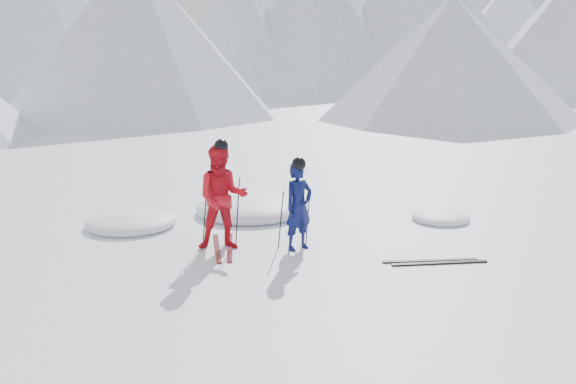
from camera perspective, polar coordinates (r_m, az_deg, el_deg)
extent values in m
plane|color=white|center=(11.37, 8.50, -5.53)|extent=(160.00, 160.00, 0.00)
cone|color=#B2BCD1|center=(51.09, -23.01, 16.01)|extent=(23.96, 23.96, 14.35)
cone|color=#B2BCD1|center=(61.27, -15.21, 14.76)|extent=(17.69, 17.69, 11.93)
cone|color=#B2BCD1|center=(54.20, -4.78, 14.87)|extent=(19.63, 19.63, 10.85)
cone|color=#B2BCD1|center=(58.52, 2.04, 16.38)|extent=(23.31, 23.31, 14.15)
cone|color=#B2BCD1|center=(60.63, 11.70, 16.35)|extent=(28.94, 28.94, 14.88)
cone|color=silver|center=(66.06, 19.88, 13.78)|extent=(24.45, 24.45, 10.76)
cone|color=#B2BCD1|center=(34.04, 14.85, 11.99)|extent=(14.00, 14.00, 6.50)
cone|color=#B2BCD1|center=(35.96, -14.00, 14.06)|extent=(16.00, 16.00, 9.00)
imported|color=#0B1145|center=(11.17, 1.00, -1.38)|extent=(0.70, 0.60, 1.63)
imported|color=red|center=(11.23, -6.16, -0.53)|extent=(1.03, 0.85, 1.95)
cylinder|color=black|center=(11.31, -0.67, -2.62)|extent=(0.11, 0.08, 1.08)
cylinder|color=black|center=(11.53, 1.88, -2.31)|extent=(0.11, 0.07, 1.08)
cylinder|color=black|center=(11.51, -7.77, -1.90)|extent=(0.13, 0.10, 1.30)
cylinder|color=black|center=(11.49, -4.74, -1.85)|extent=(0.13, 0.09, 1.30)
cube|color=black|center=(11.47, -6.64, -5.22)|extent=(0.24, 1.70, 0.03)
cube|color=black|center=(11.50, -5.45, -5.14)|extent=(0.35, 1.69, 0.03)
cube|color=black|center=(11.00, 13.17, -6.28)|extent=(1.69, 0.36, 0.03)
cube|color=black|center=(10.92, 14.00, -6.47)|extent=(1.70, 0.30, 0.03)
ellipsoid|color=white|center=(13.26, -14.44, -3.11)|extent=(1.88, 1.88, 0.41)
ellipsoid|color=white|center=(13.71, 14.08, -2.57)|extent=(1.25, 1.25, 0.28)
ellipsoid|color=white|center=(13.91, -3.53, -1.97)|extent=(2.47, 2.47, 0.54)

